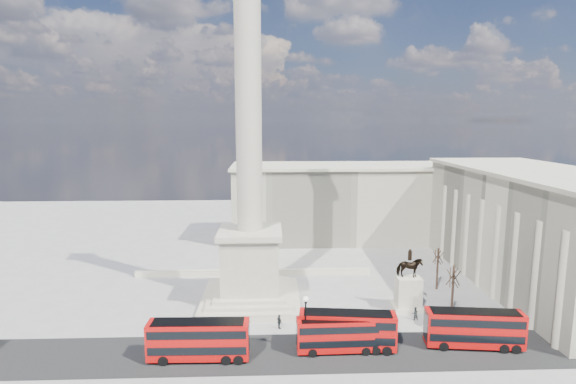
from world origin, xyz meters
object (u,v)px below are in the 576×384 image
(pedestrian_walking, at_px, (458,315))
(pedestrian_standing, at_px, (415,313))
(nelsons_column, at_px, (250,215))
(red_bus_c, at_px, (348,330))
(equestrian_statue, at_px, (408,288))
(red_bus_a, at_px, (199,340))
(victorian_lamp, at_px, (306,320))
(pedestrian_crossing, at_px, (279,322))
(red_bus_d, at_px, (475,328))
(red_bus_b, at_px, (341,334))

(pedestrian_walking, bearing_deg, pedestrian_standing, 138.35)
(nelsons_column, bearing_deg, red_bus_c, -50.66)
(equestrian_statue, bearing_deg, pedestrian_walking, -37.40)
(red_bus_a, xyz_separation_m, pedestrian_walking, (32.48, 8.35, -1.42))
(victorian_lamp, bearing_deg, pedestrian_crossing, 114.91)
(victorian_lamp, bearing_deg, pedestrian_standing, 27.89)
(equestrian_statue, relative_size, pedestrian_walking, 4.67)
(red_bus_d, bearing_deg, red_bus_b, -171.98)
(pedestrian_walking, bearing_deg, pedestrian_crossing, 148.10)
(nelsons_column, height_order, red_bus_a, nelsons_column)
(red_bus_a, relative_size, equestrian_statue, 1.28)
(nelsons_column, height_order, equestrian_statue, nelsons_column)
(equestrian_statue, bearing_deg, red_bus_b, -134.71)
(equestrian_statue, distance_m, pedestrian_standing, 4.10)
(nelsons_column, height_order, red_bus_d, nelsons_column)
(nelsons_column, xyz_separation_m, pedestrian_walking, (27.52, -7.70, -11.98))
(red_bus_a, xyz_separation_m, pedestrian_standing, (26.95, 9.00, -1.46))
(nelsons_column, bearing_deg, pedestrian_walking, -15.64)
(pedestrian_crossing, bearing_deg, red_bus_a, 96.80)
(nelsons_column, relative_size, pedestrian_walking, 26.73)
(nelsons_column, relative_size, victorian_lamp, 7.35)
(red_bus_c, relative_size, pedestrian_walking, 6.03)
(red_bus_c, xyz_separation_m, pedestrian_crossing, (-7.80, 5.41, -1.41))
(nelsons_column, distance_m, victorian_lamp, 18.81)
(red_bus_a, relative_size, pedestrian_standing, 6.23)
(red_bus_a, distance_m, pedestrian_standing, 28.45)
(pedestrian_standing, bearing_deg, red_bus_a, 20.72)
(red_bus_a, distance_m, victorian_lamp, 11.93)
(red_bus_a, bearing_deg, pedestrian_standing, 19.47)
(nelsons_column, height_order, red_bus_c, nelsons_column)
(nelsons_column, distance_m, pedestrian_standing, 26.04)
(pedestrian_walking, bearing_deg, nelsons_column, 129.44)
(red_bus_b, xyz_separation_m, equestrian_statue, (11.24, 11.35, 0.94))
(red_bus_d, distance_m, pedestrian_standing, 8.85)
(equestrian_statue, distance_m, pedestrian_walking, 7.14)
(victorian_lamp, bearing_deg, red_bus_c, 8.43)
(red_bus_a, height_order, pedestrian_standing, red_bus_a)
(victorian_lamp, bearing_deg, red_bus_b, 2.47)
(victorian_lamp, height_order, pedestrian_standing, victorian_lamp)
(red_bus_c, distance_m, pedestrian_walking, 17.16)
(equestrian_statue, bearing_deg, red_bus_d, -68.03)
(nelsons_column, distance_m, pedestrian_crossing, 15.47)
(nelsons_column, bearing_deg, red_bus_a, -107.14)
(red_bus_a, distance_m, red_bus_c, 16.80)
(red_bus_a, height_order, victorian_lamp, victorian_lamp)
(red_bus_c, distance_m, equestrian_statue, 14.96)
(red_bus_a, bearing_deg, pedestrian_crossing, 39.54)
(red_bus_d, bearing_deg, nelsons_column, 157.89)
(red_bus_b, bearing_deg, pedestrian_crossing, 137.76)
(red_bus_b, distance_m, pedestrian_crossing, 9.19)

